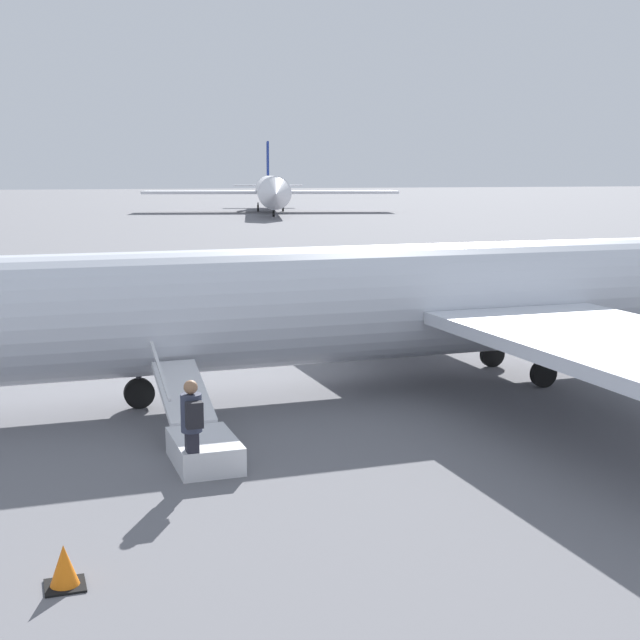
# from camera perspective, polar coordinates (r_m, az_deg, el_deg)

# --- Properties ---
(ground_plane) EXTENTS (600.00, 600.00, 0.00)m
(ground_plane) POSITION_cam_1_polar(r_m,az_deg,el_deg) (22.45, 7.50, -4.02)
(ground_plane) COLOR slate
(airplane_main) EXTENTS (29.19, 21.74, 7.19)m
(airplane_main) POSITION_cam_1_polar(r_m,az_deg,el_deg) (22.50, 9.79, 1.53)
(airplane_main) COLOR silver
(airplane_main) RESTS_ON ground
(airplane_far_right) EXTENTS (35.00, 45.28, 10.15)m
(airplane_far_right) POSITION_cam_1_polar(r_m,az_deg,el_deg) (122.51, -3.17, 8.31)
(airplane_far_right) COLOR silver
(airplane_far_right) RESTS_ON ground
(boarding_stairs) EXTENTS (1.10, 4.02, 1.76)m
(boarding_stairs) POSITION_cam_1_polar(r_m,az_deg,el_deg) (16.60, -7.72, -7.46)
(boarding_stairs) COLOR silver
(boarding_stairs) RESTS_ON ground
(passenger) EXTENTS (0.36, 0.54, 1.74)m
(passenger) POSITION_cam_1_polar(r_m,az_deg,el_deg) (15.24, -8.20, -6.56)
(passenger) COLOR #23232D
(passenger) RESTS_ON ground
(traffic_cone_near_stairs) EXTENTS (0.51, 0.51, 0.56)m
(traffic_cone_near_stairs) POSITION_cam_1_polar(r_m,az_deg,el_deg) (12.06, -16.06, -14.99)
(traffic_cone_near_stairs) COLOR black
(traffic_cone_near_stairs) RESTS_ON ground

